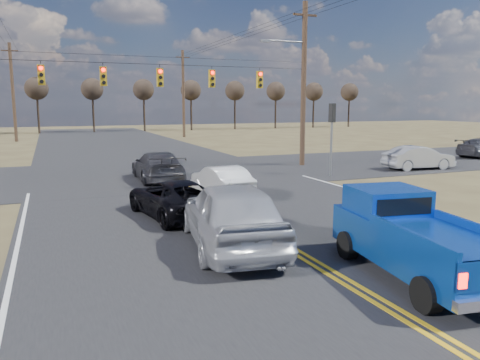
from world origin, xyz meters
name	(u,v)px	position (x,y,z in m)	size (l,w,h in m)	color
ground	(353,287)	(0.00, 0.00, 0.00)	(160.00, 160.00, 0.00)	brown
road_main	(207,200)	(0.00, 10.00, 0.00)	(14.00, 120.00, 0.02)	#28282B
road_cross	(163,173)	(0.00, 18.00, 0.00)	(120.00, 12.00, 0.02)	#28282B
signal_gantry	(170,82)	(0.50, 17.79, 5.06)	(19.60, 4.83, 10.00)	#473323
utility_poles	(164,78)	(0.00, 17.00, 5.23)	(19.60, 58.32, 10.00)	#473323
treeline	(132,78)	(0.00, 26.96, 5.70)	(87.00, 117.80, 7.40)	#33261C
pickup_truck	(412,238)	(1.61, 0.06, 0.89)	(2.52, 5.12, 1.84)	black
silver_suv	(231,214)	(-1.39, 3.59, 0.93)	(2.20, 5.46, 1.86)	#B4B5BC
black_suv	(174,198)	(-1.93, 7.69, 0.64)	(2.14, 4.63, 1.29)	black
white_car_queue	(221,181)	(0.80, 10.41, 0.65)	(1.39, 3.98, 1.31)	silver
dgrey_car_queue	(158,166)	(-0.80, 15.50, 0.74)	(2.08, 5.12, 1.49)	#38373D
cross_car_east_near	(419,158)	(14.51, 13.75, 0.70)	(4.27, 1.49, 1.41)	#A8ABB0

